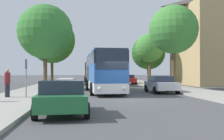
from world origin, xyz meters
name	(u,v)px	position (x,y,z in m)	size (l,w,h in m)	color
ground_plane	(126,100)	(0.00, 0.00, 0.00)	(300.00, 300.00, 0.00)	#4C4C4F
sidewalk_left	(13,100)	(-7.00, 0.00, 0.07)	(4.00, 120.00, 0.15)	#A39E93
bus_front	(103,71)	(-0.95, 6.22, 1.83)	(2.94, 10.60, 3.43)	silver
bus_middle	(97,71)	(-0.85, 18.79, 1.88)	(3.02, 10.43, 3.52)	#2D2D2D
bus_rear	(92,72)	(-1.07, 33.06, 1.84)	(2.84, 10.53, 3.46)	gray
parked_car_left_curb	(62,96)	(-3.62, -5.56, 0.75)	(2.24, 4.24, 1.43)	#236B38
parked_car_right_near	(161,84)	(3.88, 5.11, 0.76)	(2.15, 4.18, 1.44)	silver
parked_car_right_far	(128,79)	(3.92, 21.97, 0.74)	(2.19, 4.25, 1.40)	red
bus_stop_sign	(26,73)	(-6.37, 0.66, 1.68)	(0.08, 0.45, 2.47)	gray
pedestrian_waiting_far	(7,83)	(-7.61, 0.97, 1.08)	(0.36, 0.36, 1.83)	#23232D
tree_left_near	(52,40)	(-7.19, 22.24, 6.42)	(6.70, 6.70, 9.63)	#47331E
tree_left_far	(45,32)	(-6.54, 10.54, 5.87)	(5.56, 5.56, 8.51)	brown
tree_right_near	(150,48)	(7.08, 21.10, 5.34)	(4.26, 4.26, 7.35)	brown
tree_right_mid	(148,53)	(8.02, 25.52, 4.99)	(5.54, 5.54, 7.62)	brown
tree_right_far	(174,30)	(6.53, 9.35, 6.15)	(5.01, 5.01, 8.52)	brown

